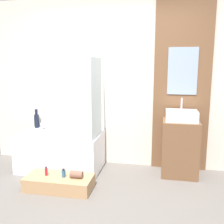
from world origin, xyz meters
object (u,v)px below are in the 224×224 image
vase_tall_dark (37,120)px  bottle_soap_secondary (64,173)px  wooden_step_bench (59,183)px  sink (182,116)px  vase_round_light (44,125)px  bottle_soap_primary (46,172)px  bathtub (61,151)px

vase_tall_dark → bottle_soap_secondary: 1.32m
vase_tall_dark → bottle_soap_secondary: vase_tall_dark is taller
wooden_step_bench → sink: 1.91m
vase_round_light → bottle_soap_primary: size_ratio=1.06×
wooden_step_bench → vase_tall_dark: 1.33m
bathtub → bottle_soap_secondary: 0.71m
bottle_soap_secondary → sink: bearing=27.4°
wooden_step_bench → sink: size_ratio=1.98×
bottle_soap_primary → vase_tall_dark: bearing=121.9°
vase_round_light → bottle_soap_primary: (0.43, -0.90, -0.40)m
bathtub → sink: sink is taller
vase_tall_dark → bottle_soap_secondary: (0.81, -0.92, -0.47)m
wooden_step_bench → bathtub: bearing=109.1°
bathtub → vase_tall_dark: bearing=152.3°
vase_round_light → bottle_soap_secondary: bearing=-53.2°
sink → vase_round_light: 2.18m
wooden_step_bench → bottle_soap_primary: bearing=180.0°
bathtub → bottle_soap_primary: size_ratio=10.41×
bathtub → bottle_soap_secondary: size_ratio=11.52×
bathtub → wooden_step_bench: bearing=-70.9°
sink → vase_round_light: bearing=176.6°
sink → bottle_soap_primary: bearing=-155.9°
sink → vase_round_light: (-2.16, 0.13, -0.26)m
vase_round_light → bottle_soap_secondary: (0.67, -0.90, -0.40)m
sink → bathtub: bearing=-176.0°
vase_tall_dark → vase_round_light: (0.14, -0.02, -0.06)m
sink → bottle_soap_secondary: 1.80m
wooden_step_bench → sink: (1.56, 0.77, 0.80)m
sink → bottle_soap_primary: size_ratio=3.71×
wooden_step_bench → vase_tall_dark: vase_tall_dark is taller
sink → bottle_soap_primary: sink is taller
bathtub → bottle_soap_primary: (0.05, -0.65, -0.06)m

